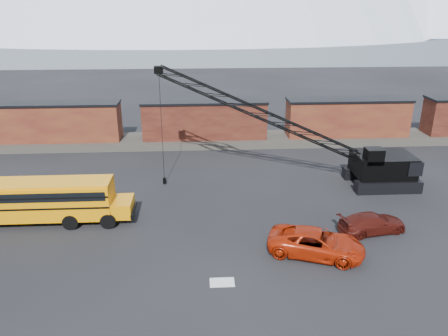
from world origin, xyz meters
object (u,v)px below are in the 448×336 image
at_px(school_bus, 46,200).
at_px(maroon_suv, 372,223).
at_px(crawler_crane, 281,123).
at_px(red_pickup, 316,243).

relative_size(school_bus, maroon_suv, 2.46).
relative_size(maroon_suv, crawler_crane, 0.22).
bearing_deg(crawler_crane, school_bus, -161.49).
xyz_separation_m(school_bus, maroon_suv, (22.74, -2.74, -1.11)).
xyz_separation_m(maroon_suv, crawler_crane, (-5.00, 8.68, 4.85)).
xyz_separation_m(red_pickup, crawler_crane, (-0.40, 11.32, 4.71)).
height_order(maroon_suv, crawler_crane, crawler_crane).
distance_m(maroon_suv, crawler_crane, 11.13).
height_order(school_bus, maroon_suv, school_bus).
bearing_deg(school_bus, red_pickup, -16.51).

